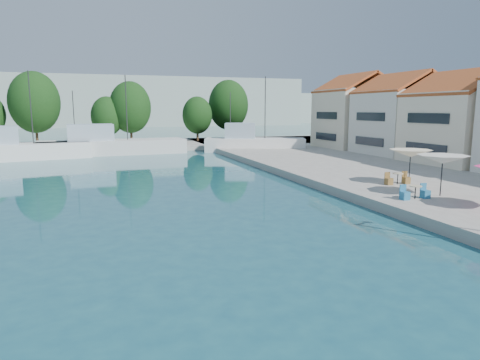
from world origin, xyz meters
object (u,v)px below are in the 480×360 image
object	(u,v)px
trawler_03	(110,146)
trawler_04	(252,144)
umbrella_white	(443,159)
umbrella_cream	(411,153)
trawler_02	(15,151)

from	to	relation	value
trawler_03	trawler_04	distance (m)	18.30
umbrella_white	umbrella_cream	xyz separation A→B (m)	(1.01, 3.91, -0.06)
trawler_03	trawler_04	world-z (taller)	same
trawler_02	trawler_04	bearing A→B (deg)	-9.74
trawler_04	trawler_02	bearing A→B (deg)	-157.48
trawler_03	umbrella_white	distance (m)	40.30
trawler_03	umbrella_white	bearing A→B (deg)	-67.64
trawler_03	umbrella_cream	xyz separation A→B (m)	(18.59, -32.32, 1.61)
trawler_04	umbrella_white	size ratio (longest dim) A/B	4.64
trawler_03	umbrella_white	world-z (taller)	trawler_03
trawler_04	umbrella_white	world-z (taller)	trawler_04
trawler_04	umbrella_white	xyz separation A→B (m)	(-0.57, -33.86, 1.67)
trawler_04	umbrella_cream	xyz separation A→B (m)	(0.44, -29.95, 1.61)
umbrella_white	trawler_02	bearing A→B (deg)	129.95
trawler_03	umbrella_white	size ratio (longest dim) A/B	6.20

